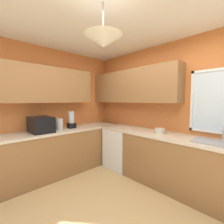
# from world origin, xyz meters

# --- Properties ---
(ground_plane) EXTENTS (8.46, 8.46, 0.00)m
(ground_plane) POSITION_xyz_m (0.00, 0.00, 0.00)
(ground_plane) COLOR tan
(room_shell) EXTENTS (3.97, 3.45, 2.65)m
(room_shell) POSITION_xyz_m (-0.77, 0.57, 1.83)
(room_shell) COLOR #D17238
(room_shell) RESTS_ON ground_plane
(counter_run_left) EXTENTS (0.65, 3.06, 0.90)m
(counter_run_left) POSITION_xyz_m (-1.61, 0.00, 0.45)
(counter_run_left) COLOR olive
(counter_run_left) RESTS_ON ground_plane
(counter_run_back) EXTENTS (3.06, 0.65, 0.90)m
(counter_run_back) POSITION_xyz_m (0.21, 1.35, 0.45)
(counter_run_back) COLOR olive
(counter_run_back) RESTS_ON ground_plane
(dishwasher) EXTENTS (0.60, 0.60, 0.86)m
(dishwasher) POSITION_xyz_m (-0.95, 1.32, 0.43)
(dishwasher) COLOR white
(dishwasher) RESTS_ON ground_plane
(microwave) EXTENTS (0.48, 0.36, 0.29)m
(microwave) POSITION_xyz_m (-1.61, -0.17, 1.05)
(microwave) COLOR black
(microwave) RESTS_ON counter_run_left
(kettle) EXTENTS (0.14, 0.14, 0.23)m
(kettle) POSITION_xyz_m (-1.59, 0.18, 1.02)
(kettle) COLOR #B7B7BC
(kettle) RESTS_ON counter_run_left
(sink_assembly) EXTENTS (0.67, 0.40, 0.19)m
(sink_assembly) POSITION_xyz_m (0.89, 1.36, 0.91)
(sink_assembly) COLOR #9EA0A5
(sink_assembly) RESTS_ON counter_run_back
(bowl) EXTENTS (0.18, 0.18, 0.09)m
(bowl) POSITION_xyz_m (-0.03, 1.35, 0.95)
(bowl) COLOR beige
(bowl) RESTS_ON counter_run_back
(blender_appliance) EXTENTS (0.15, 0.15, 0.36)m
(blender_appliance) POSITION_xyz_m (-1.61, 0.46, 1.06)
(blender_appliance) COLOR black
(blender_appliance) RESTS_ON counter_run_left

